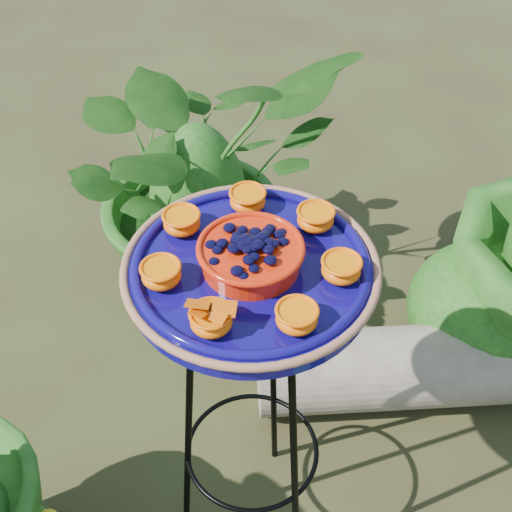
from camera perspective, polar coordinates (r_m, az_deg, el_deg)
name	(u,v)px	position (r m, az deg, el deg)	size (l,w,h in m)	color
tripod_stand	(252,393)	(1.42, -0.35, -10.92)	(0.33, 0.33, 0.79)	black
feeder_dish	(251,267)	(1.15, -0.42, -0.85)	(0.46, 0.46, 0.09)	#0E0861
driftwood_log	(384,368)	(1.95, 10.17, -8.83)	(0.22, 0.22, 0.67)	tan
shrub_back_left	(197,177)	(2.00, -4.71, 6.30)	(0.77, 0.67, 0.85)	#164713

